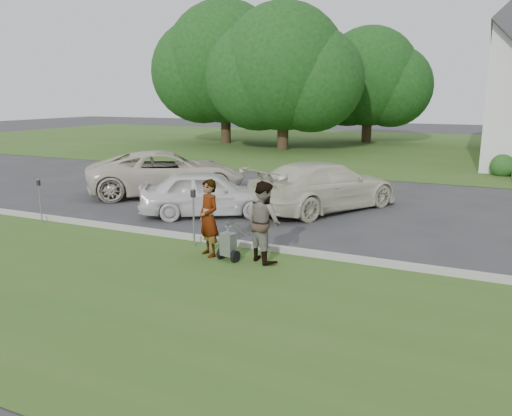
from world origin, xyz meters
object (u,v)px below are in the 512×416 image
Objects in this scene: parking_meter_far at (40,196)px; car_c at (324,186)px; person_right at (264,222)px; striping_cart at (229,245)px; parking_meter_near at (194,211)px; tree_far at (225,68)px; car_a at (167,173)px; tree_left at (283,73)px; tree_back at (369,81)px; car_b at (207,193)px; person_left at (209,219)px.

car_c is (7.03, 5.13, -0.02)m from parking_meter_far.
car_c is at bearing -54.25° from person_right.
parking_meter_near is (-1.29, 0.63, 0.54)m from striping_cart.
tree_far reaches higher than car_a.
parking_meter_far is at bearing -87.32° from tree_left.
tree_back is at bearing 94.50° from parking_meter_near.
tree_far is 26.15m from parking_meter_far.
tree_left is 18.94m from car_c.
person_right is 5.61m from car_c.
parking_meter_far is 8.70m from car_c.
car_b is at bearing 35.51° from parking_meter_far.
striping_cart is (3.64, -30.51, -4.35)m from tree_back.
parking_meter_near is (6.35, -21.88, -4.20)m from tree_left.
tree_far is at bearing -26.13° from car_c.
car_a reaches higher than parking_meter_near.
parking_meter_near is (-2.01, 0.30, 0.00)m from person_right.
tree_back is at bearing 126.68° from person_left.
person_left is at bearing 108.58° from car_c.
tree_left is at bearing -26.56° from tree_far.
tree_back reaches higher than parking_meter_near.
tree_back is at bearing -44.46° from car_a.
car_c is at bearing 72.27° from parking_meter_near.
tree_back is 24.87m from car_a.
striping_cart is 0.18× the size of car_c.
tree_far is 2.81× the size of car_b.
car_c is (0.40, 5.92, 0.41)m from striping_cart.
tree_back reaches higher than person_right.
striping_cart is 0.55× the size of person_right.
tree_left is 24.24m from striping_cart.
person_left is at bearing -84.25° from tree_back.
parking_meter_far is at bearing -155.27° from person_left.
person_right reaches higher than car_b.
tree_left is 6.73m from tree_far.
tree_left is 5.92× the size of person_left.
car_c is at bearing -64.13° from tree_left.
tree_left is at bearing 106.19° from parking_meter_near.
person_left is 0.99× the size of person_right.
person_right is 7.36m from parking_meter_far.
car_c is (0.98, 5.78, -0.11)m from person_left.
person_right is at bearing -60.31° from tree_far.
car_a is at bearing -83.61° from tree_left.
parking_meter_near is 3.30m from car_b.
car_a is at bearing 146.12° from striping_cart.
parking_meter_far is 0.24× the size of car_c.
car_a reaches higher than striping_cart.
striping_cart is 1.53m from parking_meter_near.
tree_back reaches higher than striping_cart.
person_left is at bearing 40.63° from person_right.
car_a is (7.85, -19.46, -4.88)m from tree_far.
person_left is 0.86m from parking_meter_near.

